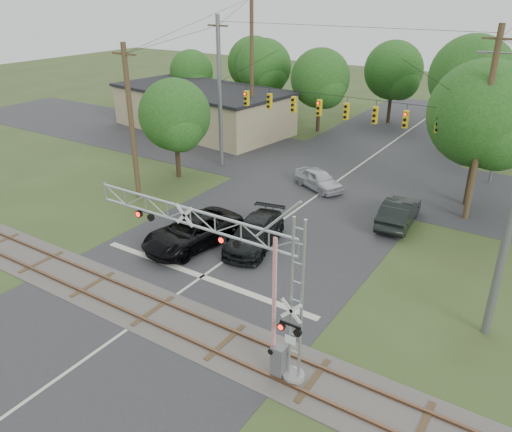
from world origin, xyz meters
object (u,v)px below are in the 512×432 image
Objects in this scene: pickup_black at (193,231)px; commercial_building at (202,108)px; crossing_gantry at (228,264)px; streetlight at (501,112)px; sedan_silver at (319,179)px; traffic_signal_span at (344,111)px; car_dark at (255,233)px.

commercial_building is (-15.45, 20.27, 1.26)m from pickup_black.
streetlight is (4.90, 25.86, 1.21)m from crossing_gantry.
crossing_gantry reaches higher than commercial_building.
crossing_gantry is 10.03m from pickup_black.
commercial_building is (-17.46, 8.64, 1.39)m from sedan_silver.
sedan_silver is at bearing -141.63° from streetlight.
traffic_signal_span reaches higher than streetlight.
traffic_signal_span is at bearing 75.32° from car_dark.
car_dark is 1.29× the size of sedan_silver.
pickup_black is 0.64× the size of streetlight.
crossing_gantry is at bearing -138.40° from sedan_silver.
traffic_signal_span is 3.58× the size of car_dark.
crossing_gantry is at bearing -78.69° from traffic_signal_span.
commercial_building is at bearing 89.46° from sedan_silver.
commercial_building is at bearing 156.43° from traffic_signal_span.
sedan_silver is 19.53m from commercial_building.
car_dark is (-4.13, 8.09, -3.28)m from crossing_gantry.
pickup_black is 3.46m from car_dark.
streetlight is (9.03, 17.77, 4.48)m from car_dark.
traffic_signal_span is 13.45m from pickup_black.
traffic_signal_span is 1.02× the size of commercial_building.
sedan_silver is at bearing 83.41° from car_dark.
commercial_building is at bearing 122.73° from car_dark.
traffic_signal_span reaches higher than commercial_building.
commercial_building reaches higher than sedan_silver.
commercial_building is at bearing 130.30° from crossing_gantry.
commercial_building is 2.02× the size of streetlight.
pickup_black is (-3.43, -12.04, -4.91)m from traffic_signal_span.
car_dark is at bearing -116.94° from streetlight.
streetlight is (8.57, 7.50, -0.48)m from traffic_signal_span.
car_dark is at bearing -37.40° from commercial_building.
pickup_black is 1.12× the size of car_dark.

